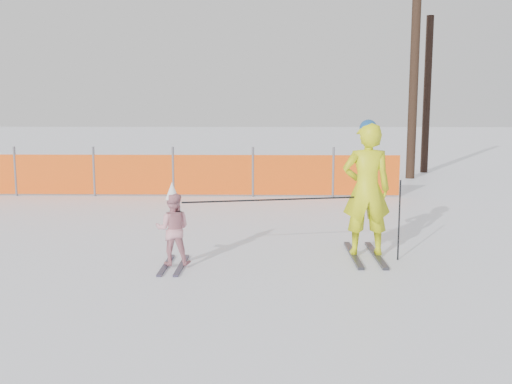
% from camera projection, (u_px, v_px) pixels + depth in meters
% --- Properties ---
extents(ground, '(120.00, 120.00, 0.00)m').
position_uv_depth(ground, '(255.00, 268.00, 7.90)').
color(ground, white).
rests_on(ground, ground).
extents(adult, '(0.72, 1.52, 2.04)m').
position_uv_depth(adult, '(367.00, 189.00, 8.41)').
color(adult, black).
rests_on(adult, ground).
extents(child, '(0.51, 1.06, 1.19)m').
position_uv_depth(child, '(173.00, 228.00, 7.94)').
color(child, black).
rests_on(child, ground).
extents(ski_poles, '(3.12, 0.58, 1.18)m').
position_uv_depth(ski_poles, '(312.00, 206.00, 8.19)').
color(ski_poles, black).
rests_on(ski_poles, ground).
extents(safety_fence, '(15.67, 0.06, 1.25)m').
position_uv_depth(safety_fence, '(84.00, 174.00, 14.33)').
color(safety_fence, '#595960').
rests_on(safety_fence, ground).
extents(tree_trunks, '(1.16, 1.99, 7.21)m').
position_uv_depth(tree_trunks, '(419.00, 75.00, 18.23)').
color(tree_trunks, black).
rests_on(tree_trunks, ground).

